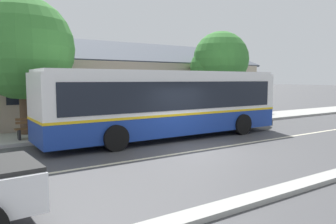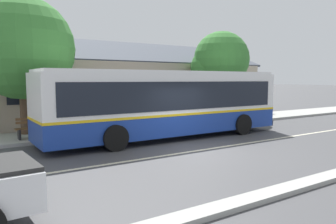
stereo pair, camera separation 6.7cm
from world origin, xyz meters
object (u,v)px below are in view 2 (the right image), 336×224
bench_down_street (36,129)px  bus_stop_sign (232,97)px  transit_bus (168,102)px  street_tree_primary (218,62)px  street_tree_secondary (20,51)px

bench_down_street → bus_stop_sign: bus_stop_sign is taller
transit_bus → street_tree_primary: size_ratio=1.99×
street_tree_primary → street_tree_secondary: street_tree_secondary is taller
street_tree_primary → bus_stop_sign: size_ratio=2.43×
bench_down_street → bus_stop_sign: bearing=-1.4°
street_tree_primary → bus_stop_sign: street_tree_primary is taller
street_tree_primary → street_tree_secondary: bearing=-179.6°
bench_down_street → street_tree_primary: 12.39m
bench_down_street → street_tree_secondary: (-0.23, 1.46, 3.39)m
bench_down_street → bus_stop_sign: size_ratio=0.68×
street_tree_primary → bus_stop_sign: bearing=-103.6°
bus_stop_sign → street_tree_secondary: bearing=171.6°
transit_bus → bus_stop_sign: size_ratio=4.85×
bench_down_street → street_tree_secondary: street_tree_secondary is taller
street_tree_primary → bus_stop_sign: 2.89m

